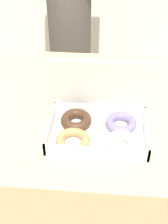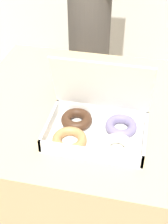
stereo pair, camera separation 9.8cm
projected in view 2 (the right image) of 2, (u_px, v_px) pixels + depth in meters
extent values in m
plane|color=gray|center=(88.00, 220.00, 1.59)|extent=(14.00, 14.00, 0.00)
cube|color=tan|center=(89.00, 172.00, 1.36)|extent=(0.88, 0.76, 0.75)
cube|color=white|center=(96.00, 137.00, 0.99)|extent=(0.31, 0.21, 0.01)
cube|color=white|center=(50.00, 124.00, 1.00)|extent=(0.01, 0.21, 0.04)
cube|color=white|center=(145.00, 138.00, 0.95)|extent=(0.01, 0.21, 0.04)
cube|color=white|center=(90.00, 154.00, 0.90)|extent=(0.31, 0.01, 0.04)
cube|color=white|center=(101.00, 112.00, 1.05)|extent=(0.31, 0.01, 0.04)
cube|color=white|center=(101.00, 86.00, 0.95)|extent=(0.31, 0.06, 0.20)
torus|color=#B27F4C|center=(70.00, 140.00, 0.95)|extent=(0.12, 0.12, 0.03)
torus|color=#422819|center=(77.00, 120.00, 1.02)|extent=(0.14, 0.14, 0.03)
torus|color=silver|center=(117.00, 147.00, 0.93)|extent=(0.15, 0.15, 0.03)
torus|color=slate|center=(121.00, 126.00, 1.00)|extent=(0.14, 0.14, 0.03)
cylinder|color=#8C6042|center=(70.00, 80.00, 1.15)|extent=(0.08, 0.08, 0.10)
cylinder|color=brown|center=(70.00, 67.00, 1.12)|extent=(0.09, 0.09, 0.01)
cylinder|color=#4C4742|center=(89.00, 68.00, 1.83)|extent=(0.23, 0.23, 0.96)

